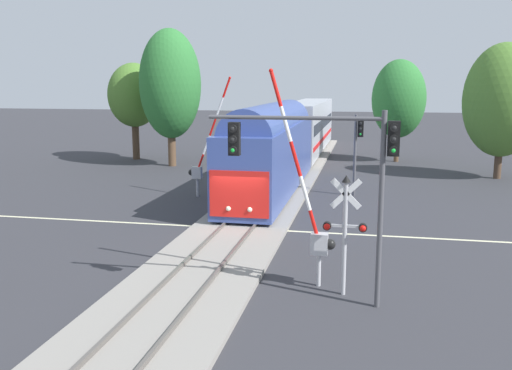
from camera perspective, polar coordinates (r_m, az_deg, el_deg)
ground_plane at (r=25.85m, az=-1.57°, el=-4.49°), size 220.00×220.00×0.00m
road_centre_stripe at (r=25.84m, az=-1.57°, el=-4.48°), size 44.00×0.20×0.01m
railway_track at (r=25.82m, az=-1.57°, el=-4.28°), size 4.40×80.00×0.32m
commuter_train at (r=43.38m, az=3.90°, el=5.28°), size 3.04×40.68×5.16m
crossing_gate_near at (r=18.26m, az=5.99°, el=-3.77°), size 2.24×0.40×7.10m
crossing_signal_mast at (r=17.53m, az=9.12°, el=-3.86°), size 1.36×0.44×3.86m
crossing_gate_far at (r=32.79m, az=-5.69°, el=2.53°), size 2.65×0.40×7.01m
traffic_signal_near_right at (r=16.37m, az=7.64°, el=2.73°), size 5.60×0.38×5.89m
traffic_signal_far_side at (r=33.37m, az=10.40°, el=4.38°), size 0.53×0.38×4.83m
oak_behind_train at (r=45.37m, az=-8.79°, el=10.17°), size 4.89×4.89×10.90m
elm_centre_background at (r=48.91m, az=14.43°, el=8.54°), size 4.50×4.50×8.63m
maple_right_background at (r=42.37m, az=24.00°, el=7.94°), size 5.35×5.35×9.41m
pine_left_background at (r=50.08m, az=-12.40°, el=8.95°), size 4.53×4.53×8.39m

